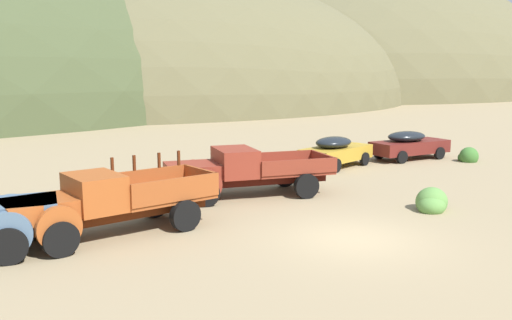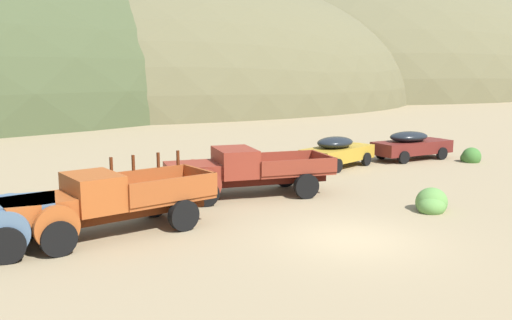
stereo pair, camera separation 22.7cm
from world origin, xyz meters
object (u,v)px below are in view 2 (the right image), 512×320
object	(u,v)px
car_mustard	(339,151)
car_oxblood	(414,145)
truck_rust_red	(237,171)
truck_oxide_orange	(97,204)

from	to	relation	value
car_mustard	car_oxblood	size ratio (longest dim) A/B	0.96
truck_rust_red	car_mustard	distance (m)	8.28
truck_rust_red	car_mustard	xyz separation A→B (m)	(7.85, 2.63, -0.18)
truck_rust_red	car_mustard	world-z (taller)	truck_rust_red
truck_oxide_orange	truck_rust_red	size ratio (longest dim) A/B	0.93
truck_rust_red	car_oxblood	distance (m)	13.02
car_mustard	car_oxblood	xyz separation A→B (m)	(5.02, -0.62, 0.00)
truck_oxide_orange	car_oxblood	world-z (taller)	truck_oxide_orange
car_oxblood	truck_rust_red	bearing A→B (deg)	-165.47
truck_oxide_orange	car_mustard	xyz separation A→B (m)	(13.96, 4.63, -0.18)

